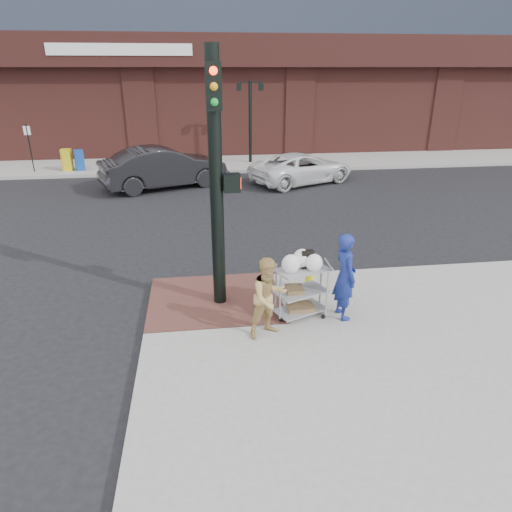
{
  "coord_description": "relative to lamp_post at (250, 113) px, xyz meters",
  "views": [
    {
      "loc": [
        -0.88,
        -7.81,
        4.76
      ],
      "look_at": [
        0.24,
        0.56,
        1.25
      ],
      "focal_mm": 32.0,
      "sensor_mm": 36.0,
      "label": 1
    }
  ],
  "objects": [
    {
      "name": "ground",
      "position": [
        -2.0,
        -16.0,
        -2.62
      ],
      "size": [
        220.0,
        220.0,
        0.0
      ],
      "primitive_type": "plane",
      "color": "black",
      "rests_on": "ground"
    },
    {
      "name": "sidewalk_far",
      "position": [
        10.5,
        16.0,
        -2.54
      ],
      "size": [
        65.0,
        36.0,
        0.15
      ],
      "primitive_type": "cube",
      "color": "gray",
      "rests_on": "ground"
    },
    {
      "name": "brick_curb_ramp",
      "position": [
        -2.6,
        -15.1,
        -2.46
      ],
      "size": [
        2.8,
        2.4,
        0.01
      ],
      "primitive_type": "cube",
      "color": "#562B28",
      "rests_on": "sidewalk_near"
    },
    {
      "name": "lamp_post",
      "position": [
        0.0,
        0.0,
        0.0
      ],
      "size": [
        1.32,
        0.22,
        4.0
      ],
      "color": "black",
      "rests_on": "sidewalk_far"
    },
    {
      "name": "parking_sign",
      "position": [
        -10.5,
        -1.0,
        -1.37
      ],
      "size": [
        0.05,
        0.05,
        2.2
      ],
      "primitive_type": "cylinder",
      "color": "black",
      "rests_on": "sidewalk_far"
    },
    {
      "name": "traffic_signal_pole",
      "position": [
        -2.48,
        -15.23,
        0.21
      ],
      "size": [
        0.61,
        0.51,
        5.0
      ],
      "color": "black",
      "rests_on": "sidewalk_near"
    },
    {
      "name": "woman_blue",
      "position": [
        -0.12,
        -16.14,
        -1.59
      ],
      "size": [
        0.49,
        0.68,
        1.75
      ],
      "primitive_type": "imported",
      "rotation": [
        0.0,
        0.0,
        1.68
      ],
      "color": "navy",
      "rests_on": "sidewalk_near"
    },
    {
      "name": "pedestrian_tan",
      "position": [
        -1.68,
        -16.6,
        -1.71
      ],
      "size": [
        0.91,
        0.83,
        1.52
      ],
      "primitive_type": "imported",
      "rotation": [
        0.0,
        0.0,
        0.43
      ],
      "color": "tan",
      "rests_on": "sidewalk_near"
    },
    {
      "name": "sedan_dark",
      "position": [
        -4.18,
        -4.39,
        -1.76
      ],
      "size": [
        5.51,
        3.59,
        1.72
      ],
      "primitive_type": "imported",
      "rotation": [
        0.0,
        0.0,
        1.95
      ],
      "color": "black",
      "rests_on": "ground"
    },
    {
      "name": "minivan_white",
      "position": [
        1.76,
        -4.32,
        -1.97
      ],
      "size": [
        5.15,
        3.9,
        1.3
      ],
      "primitive_type": "imported",
      "rotation": [
        0.0,
        0.0,
        2.0
      ],
      "color": "silver",
      "rests_on": "ground"
    },
    {
      "name": "utility_cart",
      "position": [
        -0.94,
        -15.99,
        -1.85
      ],
      "size": [
        1.12,
        0.88,
        1.37
      ],
      "color": "gray",
      "rests_on": "sidewalk_near"
    },
    {
      "name": "fire_hydrant",
      "position": [
        -0.5,
        -14.94,
        -2.03
      ],
      "size": [
        0.4,
        0.28,
        0.85
      ],
      "color": "yellow",
      "rests_on": "sidewalk_near"
    },
    {
      "name": "newsbox_red",
      "position": [
        -8.92,
        -1.01,
        -2.0
      ],
      "size": [
        0.42,
        0.38,
        0.94
      ],
      "primitive_type": "cube",
      "rotation": [
        0.0,
        0.0,
        0.06
      ],
      "color": "#AF2B14",
      "rests_on": "sidewalk_far"
    },
    {
      "name": "newsbox_yellow",
      "position": [
        -8.93,
        -1.01,
        -1.95
      ],
      "size": [
        0.44,
        0.4,
        1.03
      ],
      "primitive_type": "cube",
      "rotation": [
        0.0,
        0.0,
        -0.02
      ],
      "color": "gold",
      "rests_on": "sidewalk_far"
    },
    {
      "name": "newsbox_blue",
      "position": [
        -8.37,
        -1.0,
        -1.98
      ],
      "size": [
        0.51,
        0.48,
        0.97
      ],
      "primitive_type": "cube",
      "rotation": [
        0.0,
        0.0,
        0.34
      ],
      "color": "#18419C",
      "rests_on": "sidewalk_far"
    }
  ]
}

